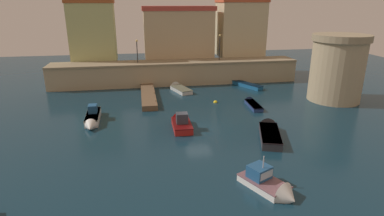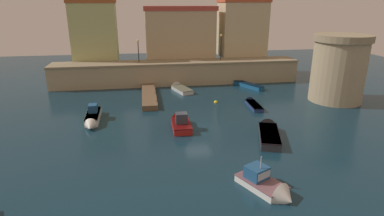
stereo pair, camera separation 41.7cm
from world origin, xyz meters
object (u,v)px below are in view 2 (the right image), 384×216
moored_boat_6 (92,118)px  moored_boat_4 (181,122)px  moored_boat_2 (242,83)px  mooring_buoy_0 (216,102)px  quay_lamp_1 (221,43)px  moored_boat_0 (268,186)px  moored_boat_5 (179,88)px  moored_boat_1 (252,103)px  fortress_tower (339,68)px  moored_boat_3 (268,132)px  quay_lamp_0 (138,47)px

moored_boat_6 → moored_boat_4: bearing=72.4°
moored_boat_2 → moored_boat_6: (-20.12, -12.26, 0.16)m
moored_boat_2 → mooring_buoy_0: bearing=115.2°
moored_boat_4 → quay_lamp_1: bearing=-24.6°
moored_boat_0 → moored_boat_5: (-2.88, 26.07, -0.11)m
moored_boat_0 → moored_boat_1: size_ratio=0.92×
moored_boat_2 → moored_boat_6: bearing=94.0°
mooring_buoy_0 → moored_boat_6: bearing=-162.1°
fortress_tower → moored_boat_5: size_ratio=1.57×
moored_boat_5 → moored_boat_6: moored_boat_6 is taller
moored_boat_2 → moored_boat_3: moored_boat_3 is taller
moored_boat_0 → mooring_buoy_0: moored_boat_0 is taller
mooring_buoy_0 → fortress_tower: bearing=-5.5°
moored_boat_1 → moored_boat_2: bearing=-8.3°
moored_boat_0 → moored_boat_2: size_ratio=0.67×
quay_lamp_0 → moored_boat_1: size_ratio=0.67×
quay_lamp_1 → moored_boat_2: bearing=-46.8°
quay_lamp_1 → moored_boat_2: quay_lamp_1 is taller
moored_boat_5 → mooring_buoy_0: bearing=-167.9°
moored_boat_1 → moored_boat_3: bearing=172.8°
moored_boat_0 → fortress_tower: bearing=111.8°
moored_boat_3 → moored_boat_4: size_ratio=1.44×
moored_boat_1 → fortress_tower: bearing=-86.0°
moored_boat_4 → moored_boat_2: bearing=-36.3°
moored_boat_0 → mooring_buoy_0: 19.61m
moored_boat_6 → quay_lamp_1: bearing=129.5°
quay_lamp_1 → moored_boat_1: bearing=-85.5°
quay_lamp_0 → moored_boat_0: 31.74m
quay_lamp_0 → moored_boat_1: bearing=-42.6°
quay_lamp_0 → mooring_buoy_0: 15.22m
moored_boat_2 → moored_boat_5: bearing=69.4°
fortress_tower → moored_boat_0: 24.53m
moored_boat_4 → moored_boat_0: bearing=-160.1°
fortress_tower → quay_lamp_0: fortress_tower is taller
moored_boat_1 → mooring_buoy_0: 4.46m
moored_boat_2 → quay_lamp_1: bearing=15.8°
quay_lamp_0 → quay_lamp_1: size_ratio=0.86×
moored_boat_3 → mooring_buoy_0: (-2.57, 10.74, -0.40)m
fortress_tower → moored_boat_2: size_ratio=1.20×
quay_lamp_1 → moored_boat_4: quay_lamp_1 is taller
quay_lamp_1 → moored_boat_0: size_ratio=0.85×
fortress_tower → moored_boat_2: bearing=135.5°
moored_boat_5 → moored_boat_0: bearing=167.7°
quay_lamp_1 → moored_boat_3: (-0.52, -21.32, -5.57)m
moored_boat_4 → moored_boat_5: size_ratio=0.87×
moored_boat_0 → moored_boat_4: size_ratio=1.00×
fortress_tower → moored_boat_6: (-29.39, -3.16, -3.71)m
fortress_tower → moored_boat_2: (-9.27, 9.10, -3.87)m
moored_boat_3 → mooring_buoy_0: 11.05m
fortress_tower → moored_boat_6: fortress_tower is taller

